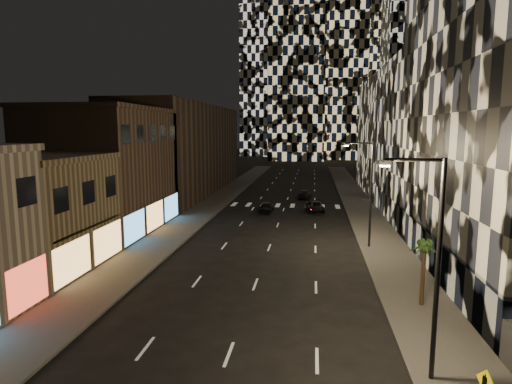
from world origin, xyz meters
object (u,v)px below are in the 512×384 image
(streetlight_far, at_px, (368,187))
(palm_tree, at_px, (424,251))
(car_dark_rightlane, at_px, (315,207))
(car_dark_oncoming, at_px, (304,194))
(car_dark_midlane, at_px, (266,207))
(streetlight_near, at_px, (432,254))

(streetlight_far, xyz_separation_m, palm_tree, (1.67, -12.35, -2.02))
(streetlight_far, height_order, car_dark_rightlane, streetlight_far)
(car_dark_oncoming, bearing_deg, palm_tree, 104.12)
(car_dark_rightlane, bearing_deg, palm_tree, -85.20)
(car_dark_midlane, relative_size, car_dark_oncoming, 0.91)
(car_dark_midlane, bearing_deg, car_dark_rightlane, 16.38)
(streetlight_near, distance_m, streetlight_far, 20.00)
(streetlight_far, distance_m, car_dark_midlane, 18.62)
(streetlight_near, relative_size, palm_tree, 2.33)
(streetlight_near, relative_size, car_dark_rightlane, 2.03)
(streetlight_near, xyz_separation_m, car_dark_rightlane, (-4.35, 36.13, -4.74))
(streetlight_far, bearing_deg, car_dark_midlane, 125.18)
(palm_tree, bearing_deg, car_dark_midlane, 113.99)
(car_dark_midlane, relative_size, car_dark_rightlane, 0.86)
(car_dark_oncoming, height_order, car_dark_rightlane, car_dark_rightlane)
(car_dark_oncoming, bearing_deg, streetlight_near, 100.36)
(car_dark_rightlane, bearing_deg, streetlight_far, -82.04)
(streetlight_near, height_order, car_dark_rightlane, streetlight_near)
(car_dark_rightlane, distance_m, palm_tree, 29.24)
(streetlight_far, distance_m, car_dark_oncoming, 27.89)
(car_dark_oncoming, bearing_deg, streetlight_far, 105.57)
(streetlight_far, xyz_separation_m, car_dark_rightlane, (-4.35, 16.13, -4.74))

